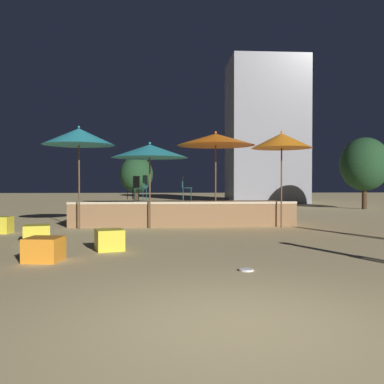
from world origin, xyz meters
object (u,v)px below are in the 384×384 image
patio_umbrella_3 (282,141)px  cube_seat_0 (37,234)px  patio_umbrella_0 (150,151)px  background_tree_1 (365,164)px  cube_seat_1 (110,240)px  cube_seat_2 (44,249)px  cube_seat_3 (2,225)px  patio_umbrella_1 (216,140)px  frisbee_disc (246,270)px  background_tree_0 (136,175)px  bistro_chair_0 (185,185)px  bistro_chair_2 (143,185)px  patio_umbrella_2 (79,137)px  bistro_chair_1 (135,185)px

patio_umbrella_3 → cube_seat_0: 8.24m
patio_umbrella_0 → background_tree_1: bearing=38.5°
cube_seat_0 → cube_seat_1: 2.47m
cube_seat_0 → cube_seat_2: bearing=-71.1°
cube_seat_3 → background_tree_1: background_tree_1 is taller
patio_umbrella_1 → cube_seat_0: (-4.97, -3.57, -2.76)m
cube_seat_2 → frisbee_disc: bearing=-17.1°
background_tree_0 → frisbee_disc: bearing=-80.4°
bistro_chair_0 → background_tree_1: 13.07m
bistro_chair_0 → bistro_chair_2: size_ratio=1.00×
patio_umbrella_2 → cube_seat_1: patio_umbrella_2 is taller
patio_umbrella_0 → patio_umbrella_2: bearing=-176.4°
patio_umbrella_0 → patio_umbrella_1: bearing=9.6°
cube_seat_2 → frisbee_disc: (3.68, -1.13, -0.21)m
patio_umbrella_1 → bistro_chair_2: 2.99m
patio_umbrella_1 → background_tree_0: (-3.39, 10.52, -0.99)m
patio_umbrella_1 → cube_seat_0: patio_umbrella_1 is taller
bistro_chair_1 → bistro_chair_2: size_ratio=1.00×
patio_umbrella_3 → cube_seat_1: bearing=-138.3°
cube_seat_0 → background_tree_0: bearing=83.6°
bistro_chair_1 → patio_umbrella_0: bearing=51.5°
cube_seat_1 → frisbee_disc: size_ratio=2.93×
cube_seat_0 → bistro_chair_2: bistro_chair_2 is taller
background_tree_1 → patio_umbrella_0: bearing=-141.5°
cube_seat_3 → patio_umbrella_1: bearing=13.7°
cube_seat_1 → bistro_chair_1: size_ratio=0.81×
patio_umbrella_1 → bistro_chair_0: 2.34m
cube_seat_3 → background_tree_0: bearing=75.4°
patio_umbrella_0 → patio_umbrella_1: 2.30m
cube_seat_0 → background_tree_1: (14.55, 12.60, 2.33)m
bistro_chair_1 → bistro_chair_2: bearing=50.7°
patio_umbrella_2 → cube_seat_1: bearing=-71.1°
background_tree_1 → bistro_chair_2: bearing=-144.7°
cube_seat_1 → patio_umbrella_1: bearing=59.5°
bistro_chair_2 → cube_seat_0: bearing=-10.3°
bistro_chair_0 → patio_umbrella_1: bearing=-139.9°
cube_seat_1 → cube_seat_0: bearing=144.1°
bistro_chair_2 → frisbee_disc: bearing=36.2°
frisbee_disc → background_tree_1: (9.95, 16.44, 2.53)m
patio_umbrella_2 → cube_seat_2: bearing=-85.4°
patio_umbrella_0 → patio_umbrella_2: 2.32m
bistro_chair_0 → patio_umbrella_2: bearing=124.4°
patio_umbrella_1 → frisbee_disc: patio_umbrella_1 is taller
patio_umbrella_0 → cube_seat_0: 4.81m
patio_umbrella_3 → bistro_chair_0: (-3.16, 1.88, -1.50)m
background_tree_0 → background_tree_1: size_ratio=0.75×
patio_umbrella_3 → frisbee_disc: bearing=-110.0°
patio_umbrella_0 → background_tree_0: size_ratio=0.93×
cube_seat_3 → background_tree_1: bearing=33.3°
patio_umbrella_3 → cube_seat_1: size_ratio=4.43×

